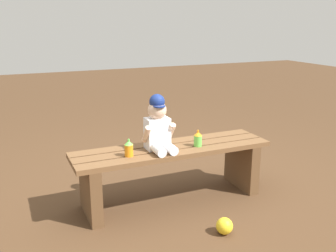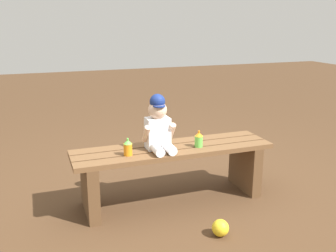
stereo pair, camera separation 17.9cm
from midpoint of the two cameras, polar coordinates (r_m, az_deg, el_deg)
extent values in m
plane|color=#4C331E|center=(3.00, -1.11, -10.97)|extent=(16.00, 16.00, 0.00)
cube|color=brown|center=(2.73, -0.07, -4.33)|extent=(1.49, 0.12, 0.04)
cube|color=brown|center=(2.84, -1.15, -3.49)|extent=(1.49, 0.12, 0.04)
cube|color=brown|center=(2.96, -2.15, -2.72)|extent=(1.49, 0.12, 0.04)
cube|color=brown|center=(2.76, -13.38, -9.36)|extent=(0.08, 0.38, 0.40)
cube|color=brown|center=(3.19, 9.34, -5.61)|extent=(0.08, 0.38, 0.40)
cube|color=white|center=(2.77, -3.46, -1.12)|extent=(0.17, 0.12, 0.23)
sphere|color=beige|center=(2.73, -3.52, 2.36)|extent=(0.14, 0.14, 0.14)
cylinder|color=navy|center=(2.68, -3.25, 2.97)|extent=(0.09, 0.09, 0.01)
sphere|color=navy|center=(2.71, -3.54, 3.62)|extent=(0.11, 0.11, 0.11)
cylinder|color=white|center=(2.67, -3.43, -3.57)|extent=(0.07, 0.16, 0.07)
cylinder|color=white|center=(2.70, -1.64, -3.33)|extent=(0.07, 0.16, 0.07)
cylinder|color=beige|center=(2.71, -5.10, -1.23)|extent=(0.04, 0.12, 0.14)
cylinder|color=beige|center=(2.77, -1.43, -0.78)|extent=(0.04, 0.12, 0.14)
cylinder|color=orange|center=(2.66, -7.79, -3.64)|extent=(0.06, 0.06, 0.08)
cone|color=#66CC4C|center=(2.64, -7.84, -2.52)|extent=(0.06, 0.06, 0.03)
cylinder|color=#66CC4C|center=(2.63, -7.85, -2.15)|extent=(0.01, 0.01, 0.02)
cylinder|color=#66CC4C|center=(2.84, 2.68, -2.22)|extent=(0.06, 0.06, 0.08)
cone|color=orange|center=(2.82, 2.69, -1.17)|extent=(0.06, 0.06, 0.03)
cylinder|color=orange|center=(2.82, 2.70, -0.82)|extent=(0.01, 0.01, 0.02)
sphere|color=yellow|center=(2.56, 6.40, -14.65)|extent=(0.11, 0.11, 0.11)
camera|label=1|loc=(0.09, -91.88, -0.53)|focal=40.80mm
camera|label=2|loc=(0.09, 88.12, 0.53)|focal=40.80mm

